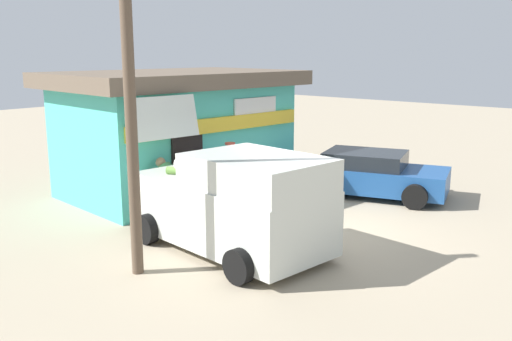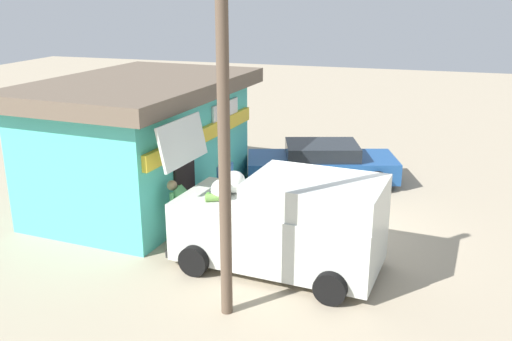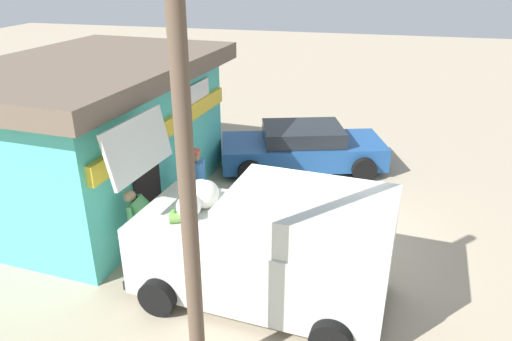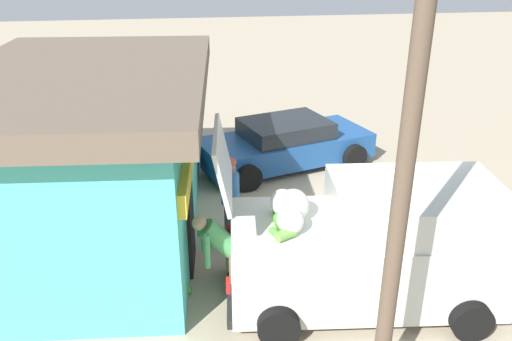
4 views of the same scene
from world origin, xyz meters
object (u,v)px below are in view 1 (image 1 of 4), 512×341
Objects in this scene: delivery_van at (234,202)px; paint_bucket at (302,187)px; parked_sedan at (365,174)px; vendor_standing at (230,172)px; customer_bending at (171,184)px; unloaded_banana_pile at (144,208)px; storefront_bar at (176,130)px.

paint_bucket is at bearing 19.83° from delivery_van.
vendor_standing is at bearing 153.94° from parked_sedan.
delivery_van is 2.65× the size of vendor_standing.
unloaded_banana_pile is (-0.07, 0.91, -0.72)m from customer_bending.
parked_sedan is 5.93m from unloaded_banana_pile.
storefront_bar is at bearing 79.33° from vendor_standing.
storefront_bar is 2.90m from unloaded_banana_pile.
customer_bending is at bearing -85.50° from unloaded_banana_pile.
storefront_bar is 3.76m from paint_bucket.
vendor_standing is at bearing -100.67° from storefront_bar.
parked_sedan is (5.47, 0.30, -0.41)m from delivery_van.
customer_bending is (0.39, 2.32, -0.09)m from delivery_van.
parked_sedan is (3.01, -4.15, -1.13)m from storefront_bar.
unloaded_banana_pile is (-5.15, 2.92, -0.40)m from parked_sedan.
delivery_van is 4.71m from paint_bucket.
vendor_standing is at bearing -36.13° from unloaded_banana_pile.
customer_bending is at bearing -134.06° from storefront_bar.
vendor_standing reaches higher than parked_sedan.
delivery_van is at bearing -99.59° from customer_bending.
unloaded_banana_pile is 1.99× the size of paint_bucket.
customer_bending reaches higher than unloaded_banana_pile.
vendor_standing is at bearing 45.02° from delivery_van.
storefront_bar reaches higher than paint_bucket.
storefront_bar is 2.61m from vendor_standing.
vendor_standing reaches higher than unloaded_banana_pile.
delivery_van reaches higher than paint_bucket.
storefront_bar is at bearing 123.58° from paint_bucket.
storefront_bar is 16.09× the size of paint_bucket.
parked_sedan is at bearing -26.06° from vendor_standing.
vendor_standing is at bearing 169.88° from paint_bucket.
delivery_van is 3.34m from unloaded_banana_pile.
delivery_van is 5.49m from parked_sedan.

